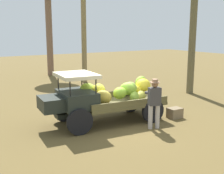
% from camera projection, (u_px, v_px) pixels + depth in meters
% --- Properties ---
extents(ground_plane, '(60.00, 60.00, 0.00)m').
position_uv_depth(ground_plane, '(114.00, 124.00, 10.36)').
color(ground_plane, brown).
extents(truck, '(4.55, 2.04, 1.87)m').
position_uv_depth(truck, '(103.00, 97.00, 10.26)').
color(truck, '#212722').
rests_on(truck, ground).
extents(farmer, '(0.54, 0.50, 1.71)m').
position_uv_depth(farmer, '(154.00, 101.00, 9.69)').
color(farmer, '#B7ADA8').
rests_on(farmer, ground).
extents(wooden_crate, '(0.52, 0.41, 0.38)m').
position_uv_depth(wooden_crate, '(175.00, 113.00, 11.03)').
color(wooden_crate, '#7E694C').
rests_on(wooden_crate, ground).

